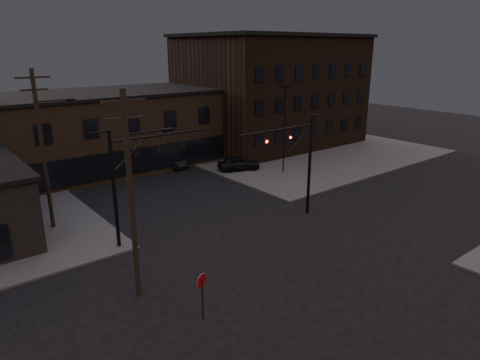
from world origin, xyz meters
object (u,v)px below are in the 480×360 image
object	(u,v)px
traffic_signal_near	(300,156)
car_crossing	(171,161)
parked_car_lot_b	(248,146)
stop_sign	(202,286)
parked_car_lot_a	(239,163)
traffic_signal_far	(132,172)

from	to	relation	value
traffic_signal_near	car_crossing	bearing A→B (deg)	91.72
traffic_signal_near	parked_car_lot_b	xyz separation A→B (m)	(10.92, 19.26, -4.19)
stop_sign	parked_car_lot_a	xyz separation A→B (m)	(17.64, 19.37, -0.93)
car_crossing	traffic_signal_near	bearing A→B (deg)	-96.46
traffic_signal_near	parked_car_lot_a	distance (m)	14.16
stop_sign	parked_car_lot_b	distance (m)	35.41
traffic_signal_far	parked_car_lot_a	size ratio (longest dim) A/B	1.78
traffic_signal_far	parked_car_lot_b	world-z (taller)	traffic_signal_far
parked_car_lot_b	stop_sign	bearing A→B (deg)	166.49
traffic_signal_near	stop_sign	distance (m)	15.17
stop_sign	parked_car_lot_b	bearing A→B (deg)	46.67
traffic_signal_near	parked_car_lot_b	bearing A→B (deg)	60.44
traffic_signal_near	parked_car_lot_b	world-z (taller)	traffic_signal_near
stop_sign	parked_car_lot_b	world-z (taller)	stop_sign
traffic_signal_near	parked_car_lot_a	bearing A→B (deg)	71.60
parked_car_lot_a	car_crossing	size ratio (longest dim) A/B	1.01
car_crossing	parked_car_lot_a	bearing A→B (deg)	-59.06
traffic_signal_far	car_crossing	size ratio (longest dim) A/B	1.81
traffic_signal_near	parked_car_lot_a	xyz separation A→B (m)	(4.29, 12.88, -4.02)
parked_car_lot_b	car_crossing	distance (m)	11.50
traffic_signal_near	stop_sign	xyz separation A→B (m)	(-13.36, -6.49, -3.09)
traffic_signal_near	car_crossing	xyz separation A→B (m)	(-0.57, 18.85, -4.20)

